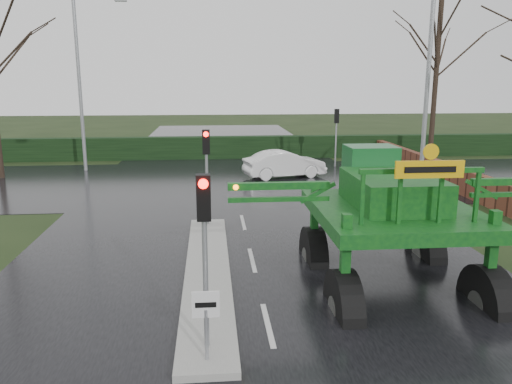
{
  "coord_description": "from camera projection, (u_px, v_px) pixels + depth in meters",
  "views": [
    {
      "loc": [
        -1.17,
        -9.82,
        5.15
      ],
      "look_at": [
        0.14,
        4.31,
        2.0
      ],
      "focal_mm": 35.0,
      "sensor_mm": 36.0,
      "label": 1
    }
  ],
  "objects": [
    {
      "name": "brick_wall",
      "position": [
        425.0,
        167.0,
        27.13
      ],
      "size": [
        0.4,
        20.0,
        1.2
      ],
      "primitive_type": "cube",
      "color": "#592D1E",
      "rests_on": "ground"
    },
    {
      "name": "street_light_right",
      "position": [
        422.0,
        62.0,
        21.87
      ],
      "size": [
        3.85,
        0.3,
        10.0
      ],
      "color": "gray",
      "rests_on": "ground"
    },
    {
      "name": "crop_sprayer",
      "position": [
        344.0,
        212.0,
        11.21
      ],
      "size": [
        8.61,
        5.37,
        4.81
      ],
      "rotation": [
        0.0,
        0.0,
        -0.0
      ],
      "color": "black",
      "rests_on": "ground"
    },
    {
      "name": "hedge_row",
      "position": [
        227.0,
        147.0,
        33.93
      ],
      "size": [
        44.0,
        0.9,
        1.5
      ],
      "primitive_type": "cube",
      "color": "black",
      "rests_on": "ground"
    },
    {
      "name": "road_cross",
      "position": [
        233.0,
        181.0,
        26.31
      ],
      "size": [
        80.0,
        12.0,
        0.02
      ],
      "primitive_type": "cube",
      "color": "black",
      "rests_on": "ground"
    },
    {
      "name": "traffic_signal_far",
      "position": [
        336.0,
        125.0,
        30.24
      ],
      "size": [
        0.26,
        0.33,
        3.52
      ],
      "rotation": [
        0.0,
        0.0,
        3.14
      ],
      "color": "gray",
      "rests_on": "ground"
    },
    {
      "name": "keep_left_sign",
      "position": [
        206.0,
        314.0,
        8.96
      ],
      "size": [
        0.5,
        0.07,
        1.35
      ],
      "color": "gray",
      "rests_on": "ground"
    },
    {
      "name": "median_island",
      "position": [
        208.0,
        272.0,
        13.54
      ],
      "size": [
        1.2,
        10.0,
        0.16
      ],
      "primitive_type": "cube",
      "color": "gray",
      "rests_on": "ground"
    },
    {
      "name": "white_sedan",
      "position": [
        284.0,
        177.0,
        27.33
      ],
      "size": [
        4.66,
        2.53,
        1.46
      ],
      "primitive_type": "imported",
      "rotation": [
        0.0,
        0.0,
        1.81
      ],
      "color": "white",
      "rests_on": "ground"
    },
    {
      "name": "street_light_left_far",
      "position": [
        84.0,
        66.0,
        28.17
      ],
      "size": [
        3.85,
        0.3,
        10.0
      ],
      "color": "gray",
      "rests_on": "ground"
    },
    {
      "name": "traffic_signal_near",
      "position": [
        204.0,
        225.0,
        9.1
      ],
      "size": [
        0.26,
        0.33,
        3.52
      ],
      "color": "gray",
      "rests_on": "ground"
    },
    {
      "name": "traffic_signal_mid",
      "position": [
        206.0,
        157.0,
        17.37
      ],
      "size": [
        0.26,
        0.33,
        3.52
      ],
      "color": "gray",
      "rests_on": "ground"
    },
    {
      "name": "road_main",
      "position": [
        240.0,
        209.0,
        20.48
      ],
      "size": [
        14.0,
        80.0,
        0.02
      ],
      "primitive_type": "cube",
      "color": "black",
      "rests_on": "ground"
    },
    {
      "name": "tree_right_far",
      "position": [
        437.0,
        59.0,
        30.94
      ],
      "size": [
        7.0,
        7.0,
        12.05
      ],
      "color": "black",
      "rests_on": "ground"
    },
    {
      "name": "ground",
      "position": [
        268.0,
        325.0,
        10.76
      ],
      "size": [
        140.0,
        140.0,
        0.0
      ],
      "primitive_type": "plane",
      "color": "black",
      "rests_on": "ground"
    }
  ]
}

